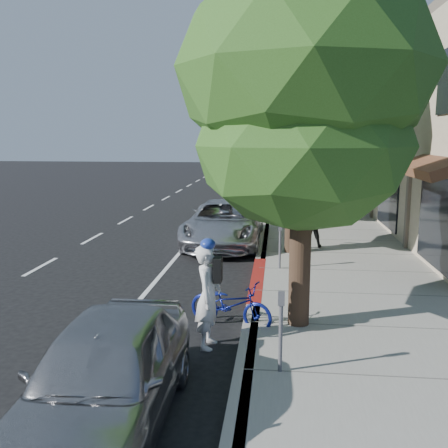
# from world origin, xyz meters

# --- Properties ---
(ground) EXTENTS (120.00, 120.00, 0.00)m
(ground) POSITION_xyz_m (0.00, 0.00, 0.00)
(ground) COLOR black
(ground) RESTS_ON ground
(sidewalk) EXTENTS (4.60, 56.00, 0.15)m
(sidewalk) POSITION_xyz_m (2.30, 8.00, 0.07)
(sidewalk) COLOR gray
(sidewalk) RESTS_ON ground
(curb) EXTENTS (0.30, 56.00, 0.15)m
(curb) POSITION_xyz_m (0.00, 8.00, 0.07)
(curb) COLOR #9E998E
(curb) RESTS_ON ground
(curb_red_segment) EXTENTS (0.32, 4.00, 0.15)m
(curb_red_segment) POSITION_xyz_m (0.00, 1.00, 0.07)
(curb_red_segment) COLOR maroon
(curb_red_segment) RESTS_ON ground
(storefront_building) EXTENTS (10.00, 36.00, 7.00)m
(storefront_building) POSITION_xyz_m (9.60, 18.00, 3.50)
(storefront_building) COLOR #BEAE92
(storefront_building) RESTS_ON ground
(street_tree_0) EXTENTS (4.58, 4.58, 7.58)m
(street_tree_0) POSITION_xyz_m (0.90, -2.00, 4.69)
(street_tree_0) COLOR black
(street_tree_0) RESTS_ON ground
(street_tree_1) EXTENTS (4.62, 4.62, 7.97)m
(street_tree_1) POSITION_xyz_m (0.90, 4.00, 4.98)
(street_tree_1) COLOR black
(street_tree_1) RESTS_ON ground
(street_tree_2) EXTENTS (4.64, 4.64, 7.22)m
(street_tree_2) POSITION_xyz_m (0.90, 10.00, 4.41)
(street_tree_2) COLOR black
(street_tree_2) RESTS_ON ground
(street_tree_3) EXTENTS (4.33, 4.33, 7.64)m
(street_tree_3) POSITION_xyz_m (0.90, 16.00, 4.79)
(street_tree_3) COLOR black
(street_tree_3) RESTS_ON ground
(street_tree_4) EXTENTS (4.68, 4.68, 7.41)m
(street_tree_4) POSITION_xyz_m (0.90, 22.00, 4.54)
(street_tree_4) COLOR black
(street_tree_4) RESTS_ON ground
(street_tree_5) EXTENTS (4.79, 4.79, 7.20)m
(street_tree_5) POSITION_xyz_m (0.90, 28.00, 4.36)
(street_tree_5) COLOR black
(street_tree_5) RESTS_ON ground
(cyclist) EXTENTS (0.49, 0.70, 1.83)m
(cyclist) POSITION_xyz_m (-0.70, -2.88, 0.91)
(cyclist) COLOR silver
(cyclist) RESTS_ON ground
(bicycle) EXTENTS (1.83, 1.17, 0.91)m
(bicycle) POSITION_xyz_m (-0.40, -1.93, 0.45)
(bicycle) COLOR navy
(bicycle) RESTS_ON ground
(silver_suv) EXTENTS (2.51, 5.38, 1.49)m
(silver_suv) POSITION_xyz_m (-1.33, 5.50, 0.75)
(silver_suv) COLOR #BCBBC0
(silver_suv) RESTS_ON ground
(dark_sedan) EXTENTS (1.66, 4.23, 1.37)m
(dark_sedan) POSITION_xyz_m (-1.13, 12.54, 0.69)
(dark_sedan) COLOR black
(dark_sedan) RESTS_ON ground
(white_pickup) EXTENTS (2.75, 6.18, 1.76)m
(white_pickup) POSITION_xyz_m (-0.50, 18.71, 0.88)
(white_pickup) COLOR silver
(white_pickup) RESTS_ON ground
(dark_suv_far) EXTENTS (2.22, 4.63, 1.53)m
(dark_suv_far) POSITION_xyz_m (-2.20, 26.49, 0.76)
(dark_suv_far) COLOR black
(dark_suv_far) RESTS_ON ground
(near_car_a) EXTENTS (1.78, 4.26, 1.44)m
(near_car_a) POSITION_xyz_m (-1.64, -5.50, 0.72)
(near_car_a) COLOR #98999C
(near_car_a) RESTS_ON ground
(pedestrian) EXTENTS (0.88, 0.74, 1.62)m
(pedestrian) POSITION_xyz_m (1.51, 4.75, 0.96)
(pedestrian) COLOR black
(pedestrian) RESTS_ON sidewalk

